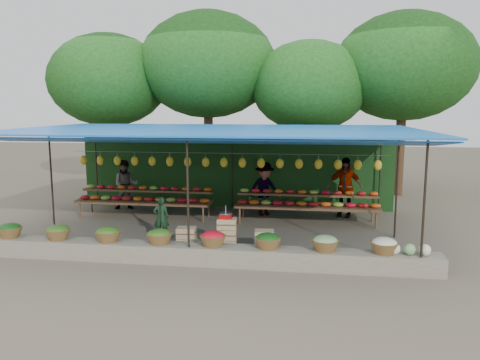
# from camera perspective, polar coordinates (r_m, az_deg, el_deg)

# --- Properties ---
(ground) EXTENTS (60.00, 60.00, 0.00)m
(ground) POSITION_cam_1_polar(r_m,az_deg,el_deg) (13.07, -3.03, -6.17)
(ground) COLOR #635949
(ground) RESTS_ON ground
(stone_curb) EXTENTS (10.60, 0.55, 0.40)m
(stone_curb) POSITION_cam_1_polar(r_m,az_deg,el_deg) (10.45, -6.04, -8.95)
(stone_curb) COLOR #656051
(stone_curb) RESTS_ON ground
(stall_canopy) EXTENTS (10.80, 6.60, 2.82)m
(stall_canopy) POSITION_cam_1_polar(r_m,az_deg,el_deg) (12.71, -3.07, 5.65)
(stall_canopy) COLOR black
(stall_canopy) RESTS_ON ground
(produce_baskets) EXTENTS (8.98, 0.58, 0.34)m
(produce_baskets) POSITION_cam_1_polar(r_m,az_deg,el_deg) (10.37, -6.61, -7.00)
(produce_baskets) COLOR brown
(produce_baskets) RESTS_ON stone_curb
(netting_backdrop) EXTENTS (10.60, 0.06, 2.50)m
(netting_backdrop) POSITION_cam_1_polar(r_m,az_deg,el_deg) (15.87, -0.84, 1.12)
(netting_backdrop) COLOR #1F4619
(netting_backdrop) RESTS_ON ground
(tree_row) EXTENTS (16.51, 5.50, 7.12)m
(tree_row) POSITION_cam_1_polar(r_m,az_deg,el_deg) (18.62, 2.18, 12.90)
(tree_row) COLOR #3A2515
(tree_row) RESTS_ON ground
(fruit_table_left) EXTENTS (4.21, 0.95, 0.93)m
(fruit_table_left) POSITION_cam_1_polar(r_m,az_deg,el_deg) (14.87, -11.48, -2.10)
(fruit_table_left) COLOR #4F3B1F
(fruit_table_left) RESTS_ON ground
(fruit_table_right) EXTENTS (4.21, 0.95, 0.93)m
(fruit_table_right) POSITION_cam_1_polar(r_m,az_deg,el_deg) (14.01, 8.18, -2.68)
(fruit_table_right) COLOR #4F3B1F
(fruit_table_right) RESTS_ON ground
(crate_counter) EXTENTS (2.38, 0.38, 0.77)m
(crate_counter) POSITION_cam_1_polar(r_m,az_deg,el_deg) (11.28, -1.75, -6.97)
(crate_counter) COLOR tan
(crate_counter) RESTS_ON ground
(weighing_scale) EXTENTS (0.30, 0.30, 0.32)m
(weighing_scale) POSITION_cam_1_polar(r_m,az_deg,el_deg) (11.15, -1.75, -4.32)
(weighing_scale) COLOR red
(weighing_scale) RESTS_ON crate_counter
(vendor_seated) EXTENTS (0.45, 0.34, 1.12)m
(vendor_seated) POSITION_cam_1_polar(r_m,az_deg,el_deg) (12.28, -9.59, -4.58)
(vendor_seated) COLOR #19371F
(vendor_seated) RESTS_ON ground
(customer_left) EXTENTS (0.95, 0.83, 1.65)m
(customer_left) POSITION_cam_1_polar(r_m,az_deg,el_deg) (16.07, -13.74, -0.57)
(customer_left) COLOR slate
(customer_left) RESTS_ON ground
(customer_mid) EXTENTS (1.26, 1.07, 1.69)m
(customer_mid) POSITION_cam_1_polar(r_m,az_deg,el_deg) (14.73, 2.99, -1.10)
(customer_mid) COLOR slate
(customer_mid) RESTS_ON ground
(customer_right) EXTENTS (1.17, 0.71, 1.86)m
(customer_right) POSITION_cam_1_polar(r_m,az_deg,el_deg) (14.88, 12.65, -0.86)
(customer_right) COLOR slate
(customer_right) RESTS_ON ground
(blue_crate_front) EXTENTS (0.52, 0.43, 0.27)m
(blue_crate_front) POSITION_cam_1_polar(r_m,az_deg,el_deg) (13.66, -27.25, -5.92)
(blue_crate_front) COLOR navy
(blue_crate_front) RESTS_ON ground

